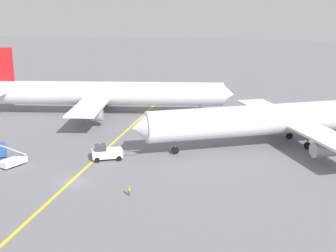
% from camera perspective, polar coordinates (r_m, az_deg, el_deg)
% --- Properties ---
extents(ground_plane, '(600.00, 600.00, 0.00)m').
position_cam_1_polar(ground_plane, '(70.71, -11.93, -6.96)').
color(ground_plane, slate).
extents(taxiway_stripe, '(1.23, 120.00, 0.01)m').
position_cam_1_polar(taxiway_stripe, '(79.50, -9.39, -4.31)').
color(taxiway_stripe, yellow).
rests_on(taxiway_stripe, ground).
extents(airliner_at_gate_left, '(60.58, 42.61, 16.31)m').
position_cam_1_polar(airliner_at_gate_left, '(110.89, -7.61, 4.10)').
color(airliner_at_gate_left, silver).
rests_on(airliner_at_gate_left, ground).
extents(airliner_being_pushed, '(54.63, 39.95, 15.76)m').
position_cam_1_polar(airliner_being_pushed, '(88.28, 14.64, 0.91)').
color(airliner_being_pushed, silver).
rests_on(airliner_being_pushed, ground).
extents(pushback_tug, '(8.26, 4.86, 3.00)m').
position_cam_1_polar(pushback_tug, '(79.20, -7.86, -3.36)').
color(pushback_tug, white).
rests_on(pushback_tug, ground).
extents(gse_stair_truck_yellow, '(3.47, 4.94, 4.06)m').
position_cam_1_polar(gse_stair_truck_yellow, '(79.79, -19.12, -4.13)').
color(gse_stair_truck_yellow, silver).
rests_on(gse_stair_truck_yellow, ground).
extents(ground_crew_marshaller_foreground, '(0.36, 0.36, 1.56)m').
position_cam_1_polar(ground_crew_marshaller_foreground, '(64.39, -4.98, -8.16)').
color(ground_crew_marshaller_foreground, '#4C4C51').
rests_on(ground_crew_marshaller_foreground, ground).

